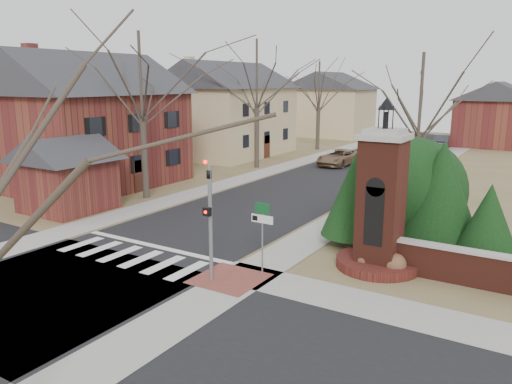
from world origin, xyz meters
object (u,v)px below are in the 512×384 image
Objects in this scene: pickup_truck at (339,157)px; distant_car at (442,141)px; traffic_signal_pole at (210,211)px; sign_post at (262,224)px; brick_gate_monument at (380,213)px.

distant_car is at bearing 77.54° from pickup_truck.
traffic_signal_pole is 1.64× the size of sign_post.
sign_post is 4.55m from brick_gate_monument.
traffic_signal_pole is 6.47m from brick_gate_monument.
traffic_signal_pole reaches higher than distant_car.
distant_car is (-5.60, 37.98, -1.45)m from brick_gate_monument.
sign_post is 25.63m from pickup_truck.
distant_car is (-2.19, 40.99, -1.23)m from sign_post.
brick_gate_monument reaches higher than pickup_truck.
brick_gate_monument is (3.41, 3.01, 0.22)m from sign_post.
pickup_truck is 1.12× the size of distant_car.
brick_gate_monument is 38.42m from distant_car.
distant_car is (-0.90, 42.40, -1.87)m from traffic_signal_pole.
traffic_signal_pole is at bearing 83.01° from distant_car.
distant_car is at bearing 98.39° from brick_gate_monument.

